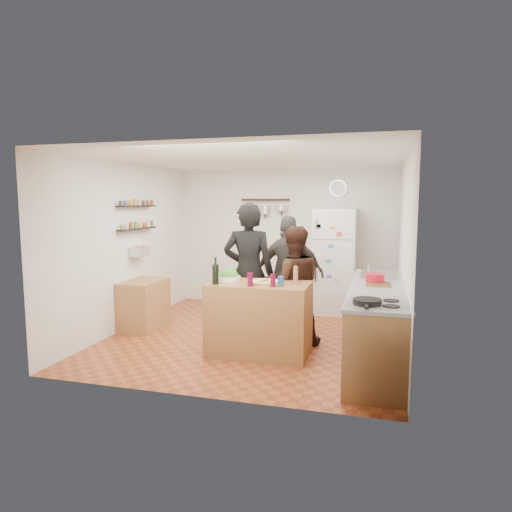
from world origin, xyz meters
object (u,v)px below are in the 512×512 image
(counter_run, at_px, (377,324))
(red_bowl, at_px, (375,278))
(side_table, at_px, (144,304))
(skillet, at_px, (367,302))
(person_left, at_px, (249,272))
(wine_bottle, at_px, (216,274))
(pepper_mill, at_px, (296,277))
(salt_canister, at_px, (281,281))
(person_back, at_px, (289,275))
(prep_island, at_px, (259,318))
(salad_bowl, at_px, (229,278))
(fridge, at_px, (335,261))
(wall_clock, at_px, (338,188))
(person_center, at_px, (293,285))

(counter_run, xyz_separation_m, red_bowl, (-0.05, 0.30, 0.52))
(side_table, bearing_deg, counter_run, -9.04)
(skillet, bearing_deg, person_left, 139.48)
(wine_bottle, distance_m, side_table, 1.87)
(pepper_mill, bearing_deg, salt_canister, -131.42)
(person_back, bearing_deg, counter_run, 139.09)
(prep_island, xyz_separation_m, person_left, (-0.28, 0.48, 0.50))
(wine_bottle, distance_m, salt_canister, 0.81)
(salad_bowl, xyz_separation_m, fridge, (1.11, 2.38, -0.04))
(red_bowl, bearing_deg, person_back, 153.44)
(salad_bowl, distance_m, counter_run, 1.92)
(wine_bottle, relative_size, pepper_mill, 1.38)
(pepper_mill, relative_size, person_back, 0.10)
(red_bowl, bearing_deg, fridge, 109.26)
(salad_bowl, bearing_deg, red_bowl, 11.84)
(salt_canister, height_order, person_left, person_left)
(pepper_mill, height_order, side_table, pepper_mill)
(salad_bowl, relative_size, pepper_mill, 1.68)
(counter_run, bearing_deg, person_back, 144.49)
(salad_bowl, height_order, salt_canister, salt_canister)
(red_bowl, height_order, wall_clock, wall_clock)
(wine_bottle, distance_m, person_center, 1.14)
(pepper_mill, bearing_deg, side_table, 165.57)
(person_left, relative_size, side_table, 2.39)
(person_back, bearing_deg, salad_bowl, 53.81)
(pepper_mill, distance_m, person_center, 0.53)
(skillet, relative_size, side_table, 0.35)
(wine_bottle, xyz_separation_m, person_back, (0.67, 1.26, -0.17))
(wall_clock, relative_size, side_table, 0.37)
(fridge, bearing_deg, red_bowl, -70.74)
(prep_island, distance_m, person_left, 0.75)
(salt_canister, bearing_deg, prep_island, 158.20)
(skillet, bearing_deg, red_bowl, 87.85)
(side_table, bearing_deg, red_bowl, -4.24)
(person_left, distance_m, side_table, 1.83)
(fridge, bearing_deg, salt_canister, -98.66)
(pepper_mill, xyz_separation_m, side_table, (-2.45, 0.63, -0.63))
(salt_canister, distance_m, person_center, 0.67)
(salt_canister, distance_m, skillet, 1.30)
(person_left, height_order, person_center, person_left)
(person_back, xyz_separation_m, skillet, (1.17, -1.94, 0.09))
(counter_run, xyz_separation_m, skillet, (-0.10, -1.04, 0.50))
(skillet, bearing_deg, person_back, 121.05)
(skillet, height_order, fridge, fridge)
(wall_clock, bearing_deg, side_table, -142.25)
(person_back, bearing_deg, pepper_mill, 100.44)
(person_back, xyz_separation_m, side_table, (-2.17, -0.36, -0.50))
(skillet, bearing_deg, person_center, 125.11)
(pepper_mill, height_order, red_bowl, pepper_mill)
(salad_bowl, xyz_separation_m, pepper_mill, (0.87, 0.00, 0.06))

